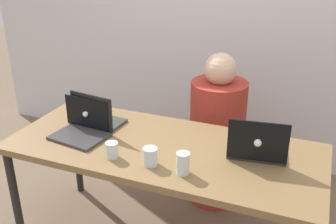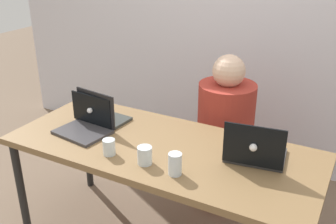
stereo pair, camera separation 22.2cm
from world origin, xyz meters
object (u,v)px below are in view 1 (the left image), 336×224
object	(u,v)px
laptop_back_left	(95,119)
laptop_back_right	(257,147)
laptop_front_left	(84,127)
person_at_center	(217,138)
water_glass_center	(150,158)
water_glass_left	(112,151)
water_glass_right	(183,165)

from	to	relation	value
laptop_back_left	laptop_back_right	bearing A→B (deg)	-175.56
laptop_front_left	person_at_center	bearing A→B (deg)	55.79
laptop_back_right	water_glass_center	size ratio (longest dim) A/B	3.51
laptop_back_right	person_at_center	bearing A→B (deg)	-64.75
person_at_center	water_glass_left	xyz separation A→B (m)	(-0.35, -0.87, 0.27)
laptop_front_left	water_glass_center	xyz separation A→B (m)	(0.51, -0.16, -0.01)
laptop_back_left	laptop_front_left	bearing A→B (deg)	98.34
laptop_back_right	laptop_front_left	bearing A→B (deg)	0.06
laptop_back_left	laptop_front_left	world-z (taller)	laptop_front_left
person_at_center	laptop_back_right	world-z (taller)	person_at_center
laptop_front_left	laptop_back_right	world-z (taller)	laptop_back_right
laptop_front_left	laptop_back_right	distance (m)	1.01
water_glass_right	laptop_back_left	bearing A→B (deg)	156.05
laptop_back_left	water_glass_right	world-z (taller)	laptop_back_left
water_glass_center	water_glass_right	world-z (taller)	water_glass_right
water_glass_center	water_glass_left	distance (m)	0.22
person_at_center	water_glass_center	size ratio (longest dim) A/B	11.62
laptop_back_right	water_glass_center	world-z (taller)	laptop_back_right
laptop_back_left	water_glass_center	xyz separation A→B (m)	(0.52, -0.30, -0.00)
laptop_front_left	laptop_back_right	bearing A→B (deg)	15.89
laptop_back_left	water_glass_center	distance (m)	0.60
laptop_back_left	water_glass_left	distance (m)	0.43
laptop_front_left	water_glass_center	world-z (taller)	laptop_front_left
laptop_front_left	water_glass_center	size ratio (longest dim) A/B	3.49
person_at_center	water_glass_center	world-z (taller)	person_at_center
laptop_back_left	water_glass_left	xyz separation A→B (m)	(0.30, -0.31, -0.01)
laptop_back_left	water_glass_center	world-z (taller)	laptop_back_left
laptop_front_left	water_glass_right	bearing A→B (deg)	-6.25
water_glass_left	water_glass_center	bearing A→B (deg)	2.70
laptop_back_right	water_glass_right	xyz separation A→B (m)	(-0.31, -0.32, -0.00)
laptop_front_left	laptop_back_right	xyz separation A→B (m)	(1.00, 0.14, 0.00)
laptop_back_left	person_at_center	bearing A→B (deg)	-134.54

